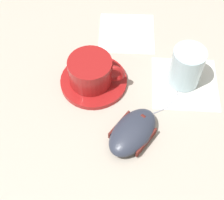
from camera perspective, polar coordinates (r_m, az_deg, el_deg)
name	(u,v)px	position (r m, az deg, el deg)	size (l,w,h in m)	color
ground_plane	(142,78)	(0.75, 5.02, 3.59)	(3.00, 3.00, 0.00)	#B2A899
saucer	(94,81)	(0.74, -3.05, 3.16)	(0.14, 0.14, 0.01)	maroon
coffee_cup	(91,71)	(0.71, -3.47, 4.80)	(0.09, 0.12, 0.06)	maroon
computer_mouse	(133,132)	(0.65, 3.46, -5.34)	(0.13, 0.08, 0.04)	#2D3342
mouse_cable	(174,86)	(0.74, 10.32, 2.23)	(0.18, 0.04, 0.00)	gray
napkin_under_glass	(185,83)	(0.75, 12.00, 2.72)	(0.14, 0.14, 0.00)	silver
drinking_glass	(187,67)	(0.72, 12.30, 5.41)	(0.07, 0.07, 0.09)	silver
napkin_spare	(127,33)	(0.84, 2.46, 11.08)	(0.13, 0.13, 0.00)	white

